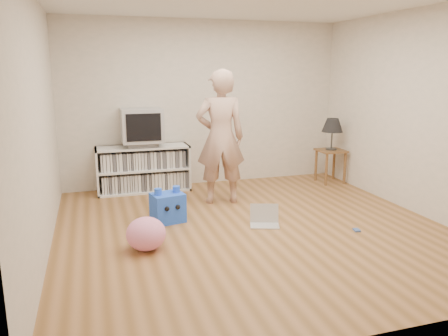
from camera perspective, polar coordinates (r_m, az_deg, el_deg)
name	(u,v)px	position (r m, az deg, el deg)	size (l,w,h in m)	color
ground	(253,228)	(5.24, 3.76, -7.84)	(4.50, 4.50, 0.00)	brown
walls	(254,119)	(4.93, 3.98, 6.44)	(4.52, 4.52, 2.60)	silver
media_unit	(143,169)	(6.82, -10.49, -0.07)	(1.40, 0.45, 0.70)	white
dvd_deck	(142,144)	(6.73, -10.61, 3.10)	(0.45, 0.35, 0.07)	gray
crt_tv	(142,125)	(6.68, -10.71, 5.51)	(0.60, 0.53, 0.50)	#A5A5AA
side_table	(331,158)	(7.40, 13.76, 1.32)	(0.42, 0.42, 0.55)	brown
table_lamp	(332,126)	(7.32, 13.98, 5.35)	(0.34, 0.34, 0.52)	#333333
person	(221,138)	(6.00, -0.46, 3.99)	(0.67, 0.44, 1.85)	tan
laptop	(264,219)	(5.34, 5.30, -6.69)	(0.41, 0.37, 0.24)	silver
playing_cards	(357,230)	(5.37, 16.94, -7.76)	(0.07, 0.09, 0.02)	#3E5DA7
plush_blue	(168,207)	(5.43, -7.35, -5.08)	(0.43, 0.38, 0.44)	blue
plush_pink	(146,234)	(4.65, -10.15, -8.46)	(0.41, 0.41, 0.35)	pink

